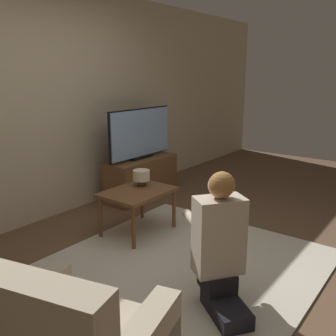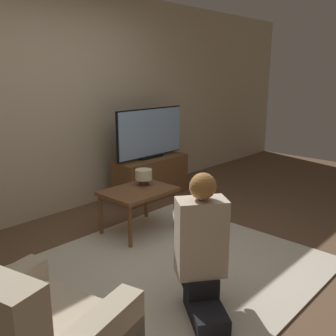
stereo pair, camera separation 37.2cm
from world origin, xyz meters
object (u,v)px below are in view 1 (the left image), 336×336
tv (141,134)px  table_lamp (141,176)px  coffee_table (138,196)px  person_kneeling (219,242)px

tv → table_lamp: (-0.75, -0.66, -0.30)m
tv → table_lamp: 1.05m
coffee_table → table_lamp: bearing=27.5°
coffee_table → table_lamp: size_ratio=4.02×
tv → coffee_table: (-0.91, -0.74, -0.46)m
tv → coffee_table: size_ratio=1.56×
coffee_table → table_lamp: (0.15, 0.08, 0.16)m
person_kneeling → table_lamp: size_ratio=5.51×
tv → coffee_table: 1.26m
tv → table_lamp: size_ratio=6.27×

